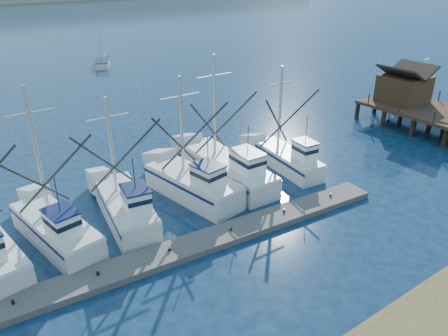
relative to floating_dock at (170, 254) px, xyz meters
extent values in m
plane|color=#0C1D38|center=(9.03, -5.38, -0.20)|extent=(500.00, 500.00, 0.00)
cube|color=#5E5854|center=(0.00, 0.00, 0.00)|extent=(29.32, 4.16, 0.39)
cube|color=#4C331E|center=(30.53, 6.62, 3.10)|extent=(4.00, 4.00, 2.60)
cube|color=silver|center=(-4.66, 4.89, 0.55)|extent=(3.50, 7.51, 1.50)
cube|color=white|center=(-4.66, 3.04, 2.05)|extent=(1.62, 1.96, 1.50)
cylinder|color=#B7B2A8|center=(-4.66, 6.12, 5.13)|extent=(0.22, 0.22, 7.65)
cube|color=silver|center=(-0.39, 4.90, 0.57)|extent=(3.49, 7.54, 1.54)
cube|color=white|center=(-0.39, 3.05, 2.09)|extent=(1.64, 1.96, 1.50)
cylinder|color=#B7B2A8|center=(-0.39, 6.14, 4.46)|extent=(0.22, 0.22, 6.23)
cube|color=silver|center=(4.66, 5.02, 0.61)|extent=(3.87, 7.83, 1.62)
cube|color=white|center=(4.66, 3.10, 2.17)|extent=(1.83, 2.06, 1.50)
cylinder|color=#B7B2A8|center=(4.66, 6.30, 4.74)|extent=(0.22, 0.22, 6.64)
cube|color=silver|center=(8.24, 6.00, 0.54)|extent=(2.95, 9.53, 1.47)
cube|color=white|center=(8.24, 3.58, 2.02)|extent=(1.62, 2.35, 1.50)
cylinder|color=#B7B2A8|center=(8.24, 7.62, 5.06)|extent=(0.22, 0.22, 7.57)
cube|color=silver|center=(13.16, 4.71, 0.45)|extent=(2.86, 7.06, 1.30)
cube|color=white|center=(13.16, 2.95, 1.85)|extent=(1.39, 1.80, 1.50)
cylinder|color=#B7B2A8|center=(13.16, 5.88, 4.41)|extent=(0.22, 0.22, 6.62)
cube|color=silver|center=(15.19, 49.00, 0.25)|extent=(4.03, 5.85, 0.90)
cylinder|color=#B7B2A8|center=(15.19, 49.30, 4.30)|extent=(0.12, 0.12, 7.20)
sphere|color=white|center=(25.89, 2.25, 7.29)|extent=(0.18, 0.18, 0.18)
cube|color=white|center=(25.62, 2.25, 7.31)|extent=(0.46, 0.11, 0.12)
cube|color=white|center=(26.17, 2.25, 7.31)|extent=(0.46, 0.11, 0.12)
camera|label=1|loc=(-9.02, -17.92, 14.70)|focal=35.00mm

